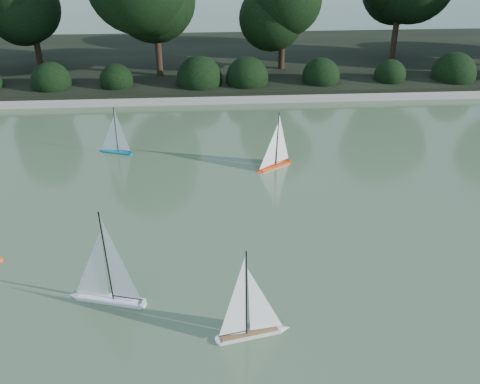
# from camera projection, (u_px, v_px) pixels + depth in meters

# --- Properties ---
(ground) EXTENTS (80.00, 80.00, 0.00)m
(ground) POSITION_uv_depth(u_px,v_px,m) (314.00, 302.00, 8.07)
(ground) COLOR #3A4F2F
(ground) RESTS_ON ground
(pond_coping) EXTENTS (40.00, 0.35, 0.18)m
(pond_coping) POSITION_uv_depth(u_px,v_px,m) (258.00, 99.00, 15.87)
(pond_coping) COLOR gray
(pond_coping) RESTS_ON ground
(far_bank) EXTENTS (40.00, 8.00, 0.30)m
(far_bank) POSITION_uv_depth(u_px,v_px,m) (248.00, 61.00, 19.34)
(far_bank) COLOR black
(far_bank) RESTS_ON ground
(shrub_hedge) EXTENTS (29.10, 1.10, 1.10)m
(shrub_hedge) POSITION_uv_depth(u_px,v_px,m) (255.00, 78.00, 16.49)
(shrub_hedge) COLOR black
(shrub_hedge) RESTS_ON ground
(sailboat_white_a) EXTENTS (1.25, 0.52, 1.72)m
(sailboat_white_a) POSITION_uv_depth(u_px,v_px,m) (103.00, 286.00, 7.97)
(sailboat_white_a) COLOR white
(sailboat_white_a) RESTS_ON ground
(sailboat_white_b) EXTENTS (1.10, 0.39, 1.49)m
(sailboat_white_b) POSITION_uv_depth(u_px,v_px,m) (255.00, 322.00, 7.35)
(sailboat_white_b) COLOR silver
(sailboat_white_b) RESTS_ON ground
(sailboat_orange) EXTENTS (0.92, 0.66, 1.38)m
(sailboat_orange) POSITION_uv_depth(u_px,v_px,m) (272.00, 159.00, 11.94)
(sailboat_orange) COLOR #F5390B
(sailboat_orange) RESTS_ON ground
(sailboat_teal) EXTENTS (0.88, 0.41, 1.22)m
(sailboat_teal) POSITION_uv_depth(u_px,v_px,m) (113.00, 145.00, 12.66)
(sailboat_teal) COLOR #05687E
(sailboat_teal) RESTS_ON ground
(race_buoy) EXTENTS (0.13, 0.13, 0.13)m
(race_buoy) POSITION_uv_depth(u_px,v_px,m) (0.00, 261.00, 8.97)
(race_buoy) COLOR #F6400C
(race_buoy) RESTS_ON ground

